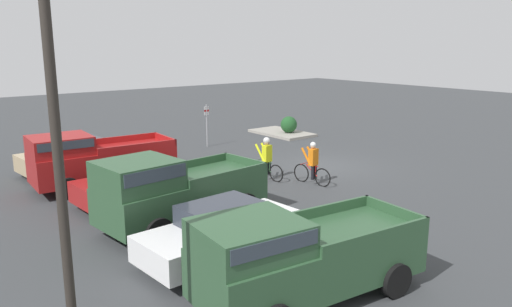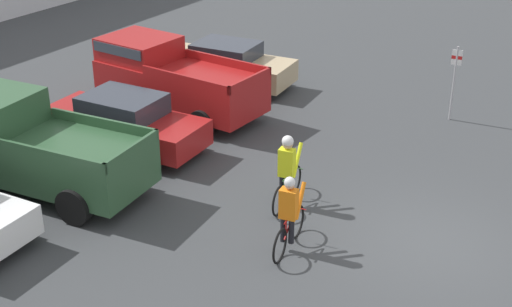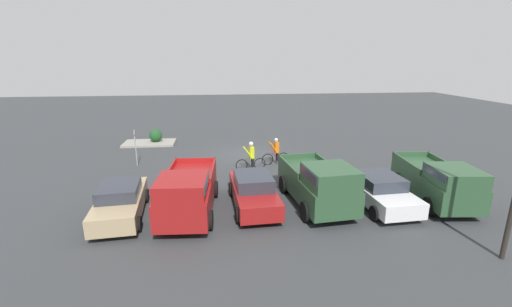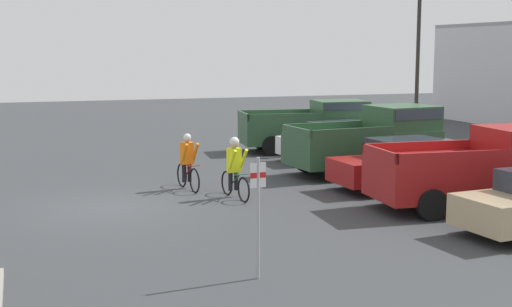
{
  "view_description": "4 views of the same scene",
  "coord_description": "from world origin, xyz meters",
  "px_view_note": "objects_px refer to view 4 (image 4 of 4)",
  "views": [
    {
      "loc": [
        -15.16,
        15.89,
        5.43
      ],
      "look_at": [
        -0.34,
        4.16,
        1.2
      ],
      "focal_mm": 35.0,
      "sensor_mm": 36.0,
      "label": 1
    },
    {
      "loc": [
        -12.86,
        -3.51,
        8.2
      ],
      "look_at": [
        -0.34,
        4.16,
        1.2
      ],
      "focal_mm": 50.0,
      "sensor_mm": 36.0,
      "label": 2
    },
    {
      "loc": [
        1.72,
        22.75,
        6.45
      ],
      "look_at": [
        -0.34,
        4.16,
        1.2
      ],
      "focal_mm": 24.0,
      "sensor_mm": 36.0,
      "label": 3
    },
    {
      "loc": [
        18.71,
        -2.21,
        4.16
      ],
      "look_at": [
        -0.34,
        4.16,
        1.2
      ],
      "focal_mm": 50.0,
      "sensor_mm": 36.0,
      "label": 4
    }
  ],
  "objects_px": {
    "sedan_1": "(406,164)",
    "cyclist_0": "(235,167)",
    "fire_lane_sign": "(258,206)",
    "lamppost": "(418,41)",
    "cyclist_1": "(188,162)",
    "pickup_truck_0": "(312,125)",
    "pickup_truck_2": "(482,166)",
    "sedan_0": "(340,141)",
    "pickup_truck_1": "(373,139)"
  },
  "relations": [
    {
      "from": "cyclist_0",
      "to": "sedan_0",
      "type": "bearing_deg",
      "value": 132.56
    },
    {
      "from": "pickup_truck_1",
      "to": "fire_lane_sign",
      "type": "distance_m",
      "value": 11.88
    },
    {
      "from": "cyclist_0",
      "to": "cyclist_1",
      "type": "bearing_deg",
      "value": -149.65
    },
    {
      "from": "sedan_0",
      "to": "fire_lane_sign",
      "type": "xyz_separation_m",
      "value": [
        12.15,
        -7.32,
        0.63
      ]
    },
    {
      "from": "sedan_0",
      "to": "cyclist_1",
      "type": "relative_size",
      "value": 2.57
    },
    {
      "from": "cyclist_1",
      "to": "pickup_truck_0",
      "type": "bearing_deg",
      "value": 133.42
    },
    {
      "from": "sedan_1",
      "to": "cyclist_0",
      "type": "height_order",
      "value": "cyclist_0"
    },
    {
      "from": "fire_lane_sign",
      "to": "lamppost",
      "type": "distance_m",
      "value": 18.9
    },
    {
      "from": "sedan_0",
      "to": "cyclist_1",
      "type": "distance_m",
      "value": 7.53
    },
    {
      "from": "pickup_truck_2",
      "to": "sedan_0",
      "type": "bearing_deg",
      "value": -178.98
    },
    {
      "from": "sedan_0",
      "to": "sedan_1",
      "type": "relative_size",
      "value": 0.98
    },
    {
      "from": "pickup_truck_0",
      "to": "cyclist_1",
      "type": "distance_m",
      "value": 9.2
    },
    {
      "from": "sedan_0",
      "to": "pickup_truck_0",
      "type": "bearing_deg",
      "value": 179.01
    },
    {
      "from": "cyclist_0",
      "to": "cyclist_1",
      "type": "height_order",
      "value": "cyclist_0"
    },
    {
      "from": "cyclist_1",
      "to": "fire_lane_sign",
      "type": "height_order",
      "value": "fire_lane_sign"
    },
    {
      "from": "sedan_1",
      "to": "cyclist_0",
      "type": "xyz_separation_m",
      "value": [
        -0.39,
        -5.23,
        0.13
      ]
    },
    {
      "from": "pickup_truck_2",
      "to": "sedan_1",
      "type": "bearing_deg",
      "value": -168.2
    },
    {
      "from": "pickup_truck_2",
      "to": "cyclist_0",
      "type": "relative_size",
      "value": 2.95
    },
    {
      "from": "pickup_truck_1",
      "to": "lamppost",
      "type": "bearing_deg",
      "value": 137.13
    },
    {
      "from": "lamppost",
      "to": "cyclist_0",
      "type": "bearing_deg",
      "value": -54.07
    },
    {
      "from": "pickup_truck_1",
      "to": "cyclist_0",
      "type": "relative_size",
      "value": 2.92
    },
    {
      "from": "pickup_truck_0",
      "to": "cyclist_1",
      "type": "height_order",
      "value": "pickup_truck_0"
    },
    {
      "from": "sedan_0",
      "to": "cyclist_1",
      "type": "height_order",
      "value": "cyclist_1"
    },
    {
      "from": "sedan_1",
      "to": "cyclist_1",
      "type": "xyz_separation_m",
      "value": [
        -2.04,
        -6.19,
        0.07
      ]
    },
    {
      "from": "cyclist_1",
      "to": "fire_lane_sign",
      "type": "distance_m",
      "value": 8.64
    },
    {
      "from": "fire_lane_sign",
      "to": "lamppost",
      "type": "xyz_separation_m",
      "value": [
        -14.36,
        11.88,
        3.12
      ]
    },
    {
      "from": "lamppost",
      "to": "fire_lane_sign",
      "type": "bearing_deg",
      "value": -39.6
    },
    {
      "from": "cyclist_1",
      "to": "pickup_truck_1",
      "type": "bearing_deg",
      "value": 96.91
    },
    {
      "from": "sedan_0",
      "to": "fire_lane_sign",
      "type": "relative_size",
      "value": 2.03
    },
    {
      "from": "pickup_truck_1",
      "to": "lamppost",
      "type": "height_order",
      "value": "lamppost"
    },
    {
      "from": "fire_lane_sign",
      "to": "lamppost",
      "type": "bearing_deg",
      "value": 140.4
    },
    {
      "from": "sedan_1",
      "to": "cyclist_1",
      "type": "bearing_deg",
      "value": -108.24
    },
    {
      "from": "cyclist_1",
      "to": "lamppost",
      "type": "relative_size",
      "value": 0.23
    },
    {
      "from": "pickup_truck_0",
      "to": "cyclist_1",
      "type": "relative_size",
      "value": 3.0
    },
    {
      "from": "cyclist_1",
      "to": "lamppost",
      "type": "distance_m",
      "value": 13.11
    },
    {
      "from": "pickup_truck_0",
      "to": "sedan_0",
      "type": "height_order",
      "value": "pickup_truck_0"
    },
    {
      "from": "cyclist_0",
      "to": "pickup_truck_1",
      "type": "bearing_deg",
      "value": 113.53
    },
    {
      "from": "sedan_1",
      "to": "cyclist_0",
      "type": "relative_size",
      "value": 2.55
    },
    {
      "from": "pickup_truck_0",
      "to": "pickup_truck_2",
      "type": "distance_m",
      "value": 11.19
    },
    {
      "from": "sedan_0",
      "to": "pickup_truck_2",
      "type": "distance_m",
      "value": 8.43
    },
    {
      "from": "pickup_truck_0",
      "to": "sedan_0",
      "type": "xyz_separation_m",
      "value": [
        2.76,
        -0.05,
        -0.35
      ]
    },
    {
      "from": "pickup_truck_0",
      "to": "pickup_truck_1",
      "type": "distance_m",
      "value": 5.53
    },
    {
      "from": "fire_lane_sign",
      "to": "cyclist_0",
      "type": "bearing_deg",
      "value": 166.61
    },
    {
      "from": "pickup_truck_0",
      "to": "sedan_1",
      "type": "height_order",
      "value": "pickup_truck_0"
    },
    {
      "from": "pickup_truck_0",
      "to": "fire_lane_sign",
      "type": "distance_m",
      "value": 16.64
    },
    {
      "from": "fire_lane_sign",
      "to": "lamppost",
      "type": "height_order",
      "value": "lamppost"
    },
    {
      "from": "pickup_truck_1",
      "to": "sedan_1",
      "type": "distance_m",
      "value": 2.89
    },
    {
      "from": "pickup_truck_1",
      "to": "cyclist_1",
      "type": "height_order",
      "value": "pickup_truck_1"
    },
    {
      "from": "sedan_1",
      "to": "cyclist_1",
      "type": "height_order",
      "value": "cyclist_1"
    },
    {
      "from": "sedan_0",
      "to": "cyclist_0",
      "type": "xyz_separation_m",
      "value": [
        5.21,
        -5.67,
        0.17
      ]
    }
  ]
}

